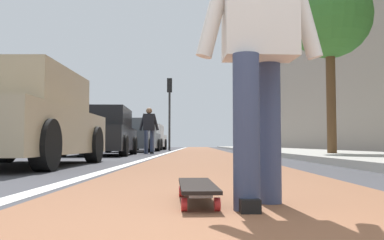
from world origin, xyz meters
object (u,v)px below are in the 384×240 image
Objects in this scene: skater_person at (259,38)px; traffic_light at (170,100)px; parked_car_far at (135,136)px; pedestrian_distant at (149,127)px; parked_car_end at (148,138)px; street_tree_mid at (330,18)px; parked_car_near at (21,120)px; parked_car_mid at (101,133)px; skateboard at (197,187)px.

skater_person is 0.40× the size of traffic_light.
pedestrian_distant reaches higher than parked_car_far.
parked_car_far is 5.97m from parked_car_end.
skater_person is at bearing -169.34° from parked_car_far.
skater_person is 9.18m from street_tree_mid.
parked_car_near reaches higher than parked_car_mid.
street_tree_mid reaches higher than skateboard.
parked_car_end reaches higher than parked_car_far.
parked_car_near is at bearing -179.55° from parked_car_end.
parked_car_far reaches higher than skateboard.
parked_car_near is 0.90× the size of street_tree_mid.
parked_car_near is 0.95× the size of parked_car_mid.
parked_car_end reaches higher than parked_car_near.
parked_car_far is 2.67× the size of pedestrian_distant.
pedestrian_distant reaches higher than parked_car_near.
parked_car_mid is at bearing 154.16° from pedestrian_distant.
pedestrian_distant is (9.05, -0.99, 0.25)m from parked_car_near.
parked_car_far is at bearing -179.19° from parked_car_end.
parked_car_end is 9.52m from pedestrian_distant.
parked_car_mid is at bearing 179.62° from parked_car_end.
parked_car_end is 2.64m from traffic_light.
skater_person is (-0.15, -0.35, 0.84)m from skateboard.
street_tree_mid is at bearing -111.70° from parked_car_mid.
skateboard is 11.07m from parked_car_mid.
parked_car_mid is at bearing 172.82° from traffic_light.
pedestrian_distant is (13.14, 1.76, 0.88)m from skateboard.
parked_car_mid is (6.55, 0.22, -0.03)m from parked_car_near.
pedestrian_distant is (5.02, 5.13, -2.58)m from street_tree_mid.
pedestrian_distant is at bearing 178.71° from traffic_light.
parked_car_far is (5.98, -0.16, -0.00)m from parked_car_mid.
traffic_light is at bearing -1.29° from pedestrian_distant.
parked_car_near is (4.24, 3.10, -0.22)m from skater_person.
pedestrian_distant is (2.50, -1.21, 0.28)m from parked_car_mid.
parked_car_near is at bearing -179.72° from parked_car_far.
parked_car_near is 6.55m from parked_car_mid.
skateboard is 0.52× the size of skater_person.
skateboard is 0.20× the size of parked_car_near.
parked_car_end is (11.95, -0.08, 0.03)m from parked_car_mid.
parked_car_end is at bearing 8.11° from skater_person.
street_tree_mid is 7.63m from pedestrian_distant.
pedestrian_distant is at bearing 45.63° from street_tree_mid.
parked_car_end reaches higher than parked_car_mid.
traffic_light is (-0.78, -1.33, 2.15)m from parked_car_end.
skater_person is 0.39× the size of parked_car_near.
parked_car_far is at bearing 36.01° from street_tree_mid.
skater_person is at bearing 159.91° from street_tree_mid.
traffic_light is at bearing 4.98° from skater_person.
parked_car_near is at bearing 36.12° from skater_person.
traffic_light reaches higher than pedestrian_distant.
skateboard is 0.21× the size of parked_car_end.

